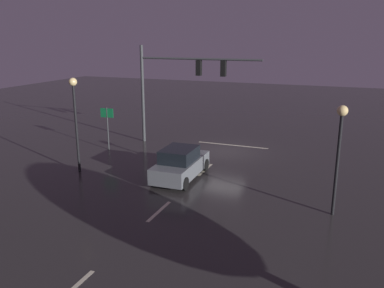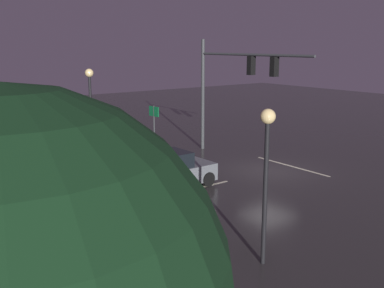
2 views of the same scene
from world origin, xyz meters
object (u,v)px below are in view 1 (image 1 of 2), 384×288
object	(u,v)px
street_lamp_right_kerb	(75,107)
car_approaching	(180,164)
street_lamp_left_kerb	(340,139)
route_sign	(107,120)
traffic_signal_assembly	(178,78)

from	to	relation	value
street_lamp_right_kerb	car_approaching	bearing A→B (deg)	-169.23
street_lamp_left_kerb	car_approaching	bearing A→B (deg)	-13.09
car_approaching	route_sign	world-z (taller)	route_sign
traffic_signal_assembly	car_approaching	bearing A→B (deg)	113.91
car_approaching	street_lamp_left_kerb	world-z (taller)	street_lamp_left_kerb
traffic_signal_assembly	street_lamp_right_kerb	size ratio (longest dim) A/B	1.63
traffic_signal_assembly	street_lamp_left_kerb	size ratio (longest dim) A/B	1.81
street_lamp_left_kerb	street_lamp_right_kerb	xyz separation A→B (m)	(13.47, -0.73, 0.32)
traffic_signal_assembly	route_sign	xyz separation A→B (m)	(3.88, 2.87, -2.59)
route_sign	street_lamp_left_kerb	bearing A→B (deg)	160.04
traffic_signal_assembly	street_lamp_right_kerb	xyz separation A→B (m)	(2.88, 7.39, -0.99)
traffic_signal_assembly	car_approaching	xyz separation A→B (m)	(-2.80, 6.31, -3.84)
car_approaching	street_lamp_left_kerb	size ratio (longest dim) A/B	0.93
car_approaching	traffic_signal_assembly	bearing A→B (deg)	-66.09
street_lamp_left_kerb	street_lamp_right_kerb	distance (m)	13.49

